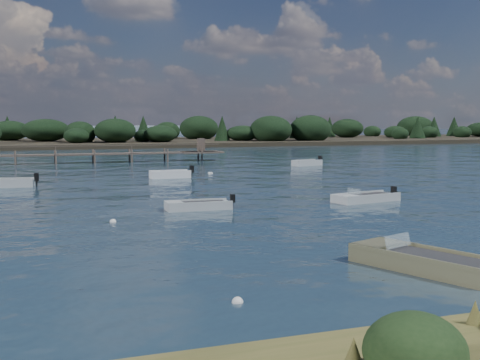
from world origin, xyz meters
name	(u,v)px	position (x,y,z in m)	size (l,w,h in m)	color
ground	(150,155)	(0.00, 60.00, 0.00)	(400.00, 400.00, 0.00)	#152532
tender_far_white	(170,176)	(-4.72, 27.05, 0.18)	(3.81, 1.45, 1.30)	silver
tender_far_grey_b	(307,164)	(12.45, 35.72, 0.18)	(3.81, 2.09, 1.28)	#A1A6A7
dinghy_mid_white_a	(366,199)	(3.14, 8.42, 0.14)	(4.66, 2.37, 1.07)	#A1A6A7
dinghy_near_olive	(425,265)	(-3.91, -6.87, 0.17)	(3.50, 5.44, 1.31)	#686445
tender_far_grey	(9,185)	(-17.61, 24.25, 0.18)	(4.02, 1.88, 1.28)	#A1A6A7
dinghy_mid_grey	(198,207)	(-7.37, 8.70, 0.13)	(3.95, 1.51, 0.99)	#A1A6A7
buoy_c	(113,222)	(-12.40, 6.11, 0.00)	(0.32, 0.32, 0.32)	silver
buoy_e	(211,174)	(-0.20, 29.88, 0.00)	(0.32, 0.32, 0.32)	silver
buoy_extra_a	(237,303)	(-10.97, -8.18, 0.00)	(0.32, 0.32, 0.32)	silver
buoy_extra_b	(210,174)	(-0.32, 30.00, 0.00)	(0.32, 0.32, 0.32)	silver
far_headland	(229,134)	(25.00, 100.00, 1.96)	(190.00, 40.00, 5.80)	black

